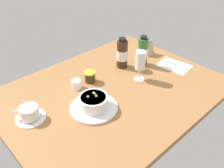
{
  "coord_description": "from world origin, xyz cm",
  "views": [
    {
      "loc": [
        -68.2,
        -72.63,
        72.95
      ],
      "look_at": [
        -3.76,
        -3.64,
        7.06
      ],
      "focal_mm": 38.73,
      "sensor_mm": 36.0,
      "label": 1
    }
  ],
  "objects_px": {
    "creamer_jug": "(77,84)",
    "cutlery_setting": "(174,65)",
    "porridge_bowl": "(94,103)",
    "coffee_cup": "(29,113)",
    "jam_jar": "(90,77)",
    "sauce_bottle_brown": "(122,54)",
    "sauce_bottle_green": "(143,52)",
    "menu_card": "(148,48)",
    "wine_glass": "(140,62)"
  },
  "relations": [
    {
      "from": "porridge_bowl",
      "to": "wine_glass",
      "type": "xyz_separation_m",
      "value": [
        0.34,
        0.02,
        0.08
      ]
    },
    {
      "from": "cutlery_setting",
      "to": "porridge_bowl",
      "type": "bearing_deg",
      "value": 178.03
    },
    {
      "from": "wine_glass",
      "to": "sauce_bottle_brown",
      "type": "xyz_separation_m",
      "value": [
        0.03,
        0.16,
        -0.03
      ]
    },
    {
      "from": "creamer_jug",
      "to": "cutlery_setting",
      "type": "bearing_deg",
      "value": -20.35
    },
    {
      "from": "sauce_bottle_brown",
      "to": "jam_jar",
      "type": "bearing_deg",
      "value": 178.62
    },
    {
      "from": "coffee_cup",
      "to": "menu_card",
      "type": "height_order",
      "value": "menu_card"
    },
    {
      "from": "cutlery_setting",
      "to": "sauce_bottle_green",
      "type": "relative_size",
      "value": 1.07
    },
    {
      "from": "porridge_bowl",
      "to": "sauce_bottle_green",
      "type": "height_order",
      "value": "sauce_bottle_green"
    },
    {
      "from": "jam_jar",
      "to": "wine_glass",
      "type": "bearing_deg",
      "value": -38.17
    },
    {
      "from": "porridge_bowl",
      "to": "sauce_bottle_green",
      "type": "xyz_separation_m",
      "value": [
        0.47,
        0.12,
        0.05
      ]
    },
    {
      "from": "coffee_cup",
      "to": "sauce_bottle_brown",
      "type": "height_order",
      "value": "sauce_bottle_brown"
    },
    {
      "from": "porridge_bowl",
      "to": "creamer_jug",
      "type": "bearing_deg",
      "value": 77.85
    },
    {
      "from": "jam_jar",
      "to": "sauce_bottle_brown",
      "type": "relative_size",
      "value": 0.33
    },
    {
      "from": "creamer_jug",
      "to": "sauce_bottle_green",
      "type": "relative_size",
      "value": 0.33
    },
    {
      "from": "cutlery_setting",
      "to": "menu_card",
      "type": "distance_m",
      "value": 0.2
    },
    {
      "from": "cutlery_setting",
      "to": "coffee_cup",
      "type": "distance_m",
      "value": 0.86
    },
    {
      "from": "coffee_cup",
      "to": "cutlery_setting",
      "type": "bearing_deg",
      "value": -10.83
    },
    {
      "from": "sauce_bottle_green",
      "to": "wine_glass",
      "type": "bearing_deg",
      "value": -143.88
    },
    {
      "from": "creamer_jug",
      "to": "jam_jar",
      "type": "height_order",
      "value": "jam_jar"
    },
    {
      "from": "porridge_bowl",
      "to": "cutlery_setting",
      "type": "xyz_separation_m",
      "value": [
        0.6,
        -0.02,
        -0.03
      ]
    },
    {
      "from": "wine_glass",
      "to": "jam_jar",
      "type": "height_order",
      "value": "wine_glass"
    },
    {
      "from": "porridge_bowl",
      "to": "menu_card",
      "type": "distance_m",
      "value": 0.62
    },
    {
      "from": "porridge_bowl",
      "to": "coffee_cup",
      "type": "distance_m",
      "value": 0.28
    },
    {
      "from": "wine_glass",
      "to": "sauce_bottle_brown",
      "type": "height_order",
      "value": "sauce_bottle_brown"
    },
    {
      "from": "wine_glass",
      "to": "porridge_bowl",
      "type": "bearing_deg",
      "value": -176.06
    },
    {
      "from": "cutlery_setting",
      "to": "sauce_bottle_brown",
      "type": "height_order",
      "value": "sauce_bottle_brown"
    },
    {
      "from": "jam_jar",
      "to": "cutlery_setting",
      "type": "bearing_deg",
      "value": -24.0
    },
    {
      "from": "porridge_bowl",
      "to": "coffee_cup",
      "type": "height_order",
      "value": "porridge_bowl"
    },
    {
      "from": "coffee_cup",
      "to": "jam_jar",
      "type": "height_order",
      "value": "coffee_cup"
    },
    {
      "from": "sauce_bottle_green",
      "to": "menu_card",
      "type": "relative_size",
      "value": 1.96
    },
    {
      "from": "coffee_cup",
      "to": "creamer_jug",
      "type": "relative_size",
      "value": 2.21
    },
    {
      "from": "cutlery_setting",
      "to": "creamer_jug",
      "type": "distance_m",
      "value": 0.59
    },
    {
      "from": "creamer_jug",
      "to": "sauce_bottle_brown",
      "type": "xyz_separation_m",
      "value": [
        0.32,
        -0.0,
        0.06
      ]
    },
    {
      "from": "jam_jar",
      "to": "coffee_cup",
      "type": "bearing_deg",
      "value": -172.79
    },
    {
      "from": "cutlery_setting",
      "to": "wine_glass",
      "type": "distance_m",
      "value": 0.28
    },
    {
      "from": "porridge_bowl",
      "to": "sauce_bottle_brown",
      "type": "bearing_deg",
      "value": 26.58
    },
    {
      "from": "creamer_jug",
      "to": "coffee_cup",
      "type": "bearing_deg",
      "value": -170.93
    },
    {
      "from": "coffee_cup",
      "to": "sauce_bottle_brown",
      "type": "relative_size",
      "value": 0.73
    },
    {
      "from": "wine_glass",
      "to": "menu_card",
      "type": "distance_m",
      "value": 0.31
    },
    {
      "from": "cutlery_setting",
      "to": "creamer_jug",
      "type": "height_order",
      "value": "creamer_jug"
    },
    {
      "from": "creamer_jug",
      "to": "sauce_bottle_green",
      "type": "xyz_separation_m",
      "value": [
        0.43,
        -0.07,
        0.06
      ]
    },
    {
      "from": "cutlery_setting",
      "to": "coffee_cup",
      "type": "bearing_deg",
      "value": 169.17
    },
    {
      "from": "menu_card",
      "to": "coffee_cup",
      "type": "bearing_deg",
      "value": -177.51
    },
    {
      "from": "porridge_bowl",
      "to": "jam_jar",
      "type": "relative_size",
      "value": 3.71
    },
    {
      "from": "cutlery_setting",
      "to": "coffee_cup",
      "type": "height_order",
      "value": "coffee_cup"
    },
    {
      "from": "creamer_jug",
      "to": "jam_jar",
      "type": "xyz_separation_m",
      "value": [
        0.09,
        0.0,
        0.01
      ]
    },
    {
      "from": "jam_jar",
      "to": "sauce_bottle_green",
      "type": "distance_m",
      "value": 0.35
    },
    {
      "from": "coffee_cup",
      "to": "wine_glass",
      "type": "height_order",
      "value": "wine_glass"
    },
    {
      "from": "sauce_bottle_green",
      "to": "menu_card",
      "type": "distance_m",
      "value": 0.14
    },
    {
      "from": "porridge_bowl",
      "to": "cutlery_setting",
      "type": "distance_m",
      "value": 0.6
    }
  ]
}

